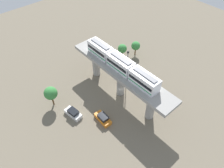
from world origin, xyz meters
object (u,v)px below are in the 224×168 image
at_px(parked_car_white, 73,113).
at_px(parked_car_orange, 103,118).
at_px(tree_mid_lot, 51,93).
at_px(train, 121,64).
at_px(tree_near_viaduct, 122,49).
at_px(tree_far_corner, 136,46).
at_px(signal_post, 127,67).

bearing_deg(parked_car_white, parked_car_orange, 118.78).
bearing_deg(parked_car_white, tree_mid_lot, -81.33).
bearing_deg(parked_car_white, train, 164.16).
height_order(parked_car_orange, parked_car_white, same).
height_order(tree_near_viaduct, tree_mid_lot, tree_mid_lot).
xyz_separation_m(tree_near_viaduct, tree_far_corner, (-4.13, 1.28, -0.31)).
relative_size(parked_car_orange, tree_far_corner, 0.98).
bearing_deg(tree_near_viaduct, signal_post, 52.47).
relative_size(train, parked_car_white, 4.65).
relative_size(tree_mid_lot, signal_post, 0.53).
xyz_separation_m(tree_mid_lot, signal_post, (-17.60, 6.27, 1.82)).
relative_size(parked_car_white, tree_far_corner, 1.01).
xyz_separation_m(tree_mid_lot, tree_far_corner, (-28.06, -0.70, -0.79)).
bearing_deg(parked_car_orange, train, -153.79).
bearing_deg(tree_mid_lot, parked_car_orange, 117.23).
distance_m(parked_car_orange, tree_far_corner, 25.38).
bearing_deg(signal_post, tree_near_viaduct, -127.53).
bearing_deg(signal_post, tree_far_corner, -146.36).
bearing_deg(signal_post, parked_car_orange, 22.46).
relative_size(tree_near_viaduct, tree_mid_lot, 0.87).
relative_size(parked_car_orange, tree_mid_lot, 0.79).
height_order(tree_mid_lot, tree_far_corner, tree_mid_lot).
relative_size(train, tree_far_corner, 4.68).
bearing_deg(parked_car_white, signal_post, 170.12).
xyz_separation_m(parked_car_orange, tree_near_viaduct, (-18.19, -13.15, 2.63)).
distance_m(parked_car_orange, parked_car_white, 6.83).
xyz_separation_m(train, parked_car_orange, (8.45, 3.71, -8.49)).
xyz_separation_m(train, signal_post, (-3.40, -1.19, -3.56)).
bearing_deg(parked_car_orange, parked_car_white, -50.94).
relative_size(tree_near_viaduct, signal_post, 0.46).
bearing_deg(signal_post, train, 19.27).
bearing_deg(train, parked_car_orange, 23.71).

